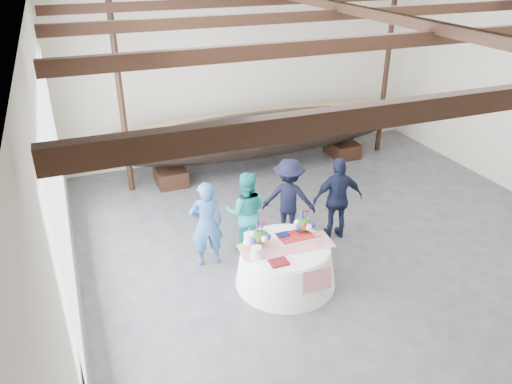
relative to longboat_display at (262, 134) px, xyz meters
name	(u,v)px	position (x,y,z in m)	size (l,w,h in m)	color
floor	(362,264)	(0.10, -4.75, -0.97)	(10.00, 12.00, 0.01)	#3D3D42
wall_back	(248,73)	(0.10, 1.25, 1.28)	(10.00, 0.02, 4.50)	silver
wall_left	(57,204)	(-4.90, -4.75, 1.28)	(0.02, 12.00, 4.50)	silver
ceiling	(392,9)	(0.10, -4.75, 3.53)	(10.00, 12.00, 0.01)	white
pavilion_structure	(359,35)	(0.10, -3.93, 3.03)	(9.80, 11.76, 4.50)	black
open_bay	(63,199)	(-4.85, -3.75, 0.85)	(0.03, 7.00, 3.20)	silver
longboat_display	(262,134)	(0.00, 0.00, 0.00)	(8.12, 1.62, 1.52)	black
banquet_table	(286,264)	(-1.47, -4.72, -0.60)	(1.75, 1.75, 0.75)	white
tabletop_items	(282,235)	(-1.50, -4.58, -0.07)	(1.66, 0.95, 0.40)	red
guest_woman_blue	(206,224)	(-2.56, -3.64, -0.14)	(0.61, 0.40, 1.66)	#2B558B
guest_woman_teal	(246,212)	(-1.73, -3.47, -0.16)	(0.79, 0.62, 1.63)	teal
guest_man_left	(289,198)	(-0.75, -3.27, -0.14)	(1.07, 0.62, 1.66)	black
guest_man_right	(338,199)	(0.11, -3.69, -0.11)	(1.01, 0.42, 1.72)	black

